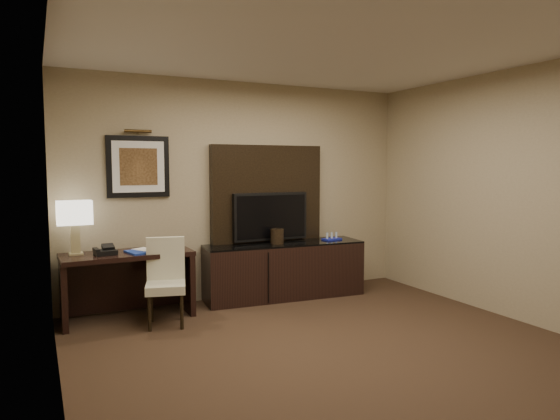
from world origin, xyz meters
TOP-DOWN VIEW (x-y plane):
  - floor at (0.00, 0.00)m, footprint 4.50×5.00m
  - ceiling at (0.00, 0.00)m, footprint 4.50×5.00m
  - wall_back at (0.00, 2.50)m, footprint 4.50×0.01m
  - wall_left at (-2.25, 0.00)m, footprint 0.01×5.00m
  - wall_right at (2.25, 0.00)m, footprint 0.01×5.00m
  - desk at (-1.50, 2.15)m, footprint 1.38×0.63m
  - credenza at (0.42, 2.20)m, footprint 2.05×0.72m
  - tv_wall_panel at (0.30, 2.44)m, footprint 1.50×0.12m
  - tv at (0.30, 2.34)m, footprint 1.00×0.08m
  - artwork at (-1.30, 2.48)m, footprint 0.70×0.04m
  - picture_light at (-1.30, 2.44)m, footprint 0.04×0.04m
  - desk_chair at (-1.19, 1.72)m, footprint 0.50×0.55m
  - table_lamp at (-2.01, 2.25)m, footprint 0.37×0.23m
  - desk_phone at (-1.73, 2.11)m, footprint 0.23×0.21m
  - blue_folder at (-1.39, 2.07)m, footprint 0.29×0.34m
  - book at (-1.39, 2.13)m, footprint 0.16×0.10m
  - ice_bucket at (0.31, 2.16)m, footprint 0.21×0.21m
  - minibar_tray at (1.09, 2.14)m, footprint 0.25×0.17m

SIDE VIEW (x-z plane):
  - floor at x=0.00m, z-range -0.01..0.00m
  - credenza at x=0.42m, z-range 0.00..0.69m
  - desk at x=-1.50m, z-range 0.00..0.73m
  - desk_chair at x=-1.19m, z-range 0.00..0.83m
  - minibar_tray at x=1.09m, z-range 0.69..0.78m
  - blue_folder at x=-1.39m, z-range 0.73..0.75m
  - desk_phone at x=-1.73m, z-range 0.73..0.83m
  - ice_bucket at x=0.31m, z-range 0.69..0.88m
  - book at x=-1.39m, z-range 0.73..0.96m
  - table_lamp at x=-2.01m, z-range 0.73..1.30m
  - tv at x=0.30m, z-range 0.72..1.32m
  - tv_wall_panel at x=0.30m, z-range 0.62..1.92m
  - wall_back at x=0.00m, z-range 0.00..2.70m
  - wall_left at x=-2.25m, z-range 0.00..2.70m
  - wall_right at x=2.25m, z-range 0.00..2.70m
  - artwork at x=-1.30m, z-range 1.30..2.00m
  - picture_light at x=-1.30m, z-range 1.90..2.20m
  - ceiling at x=0.00m, z-range 2.70..2.71m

